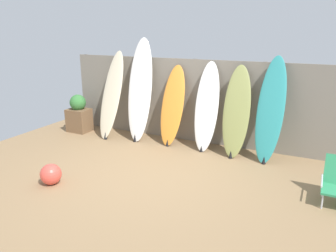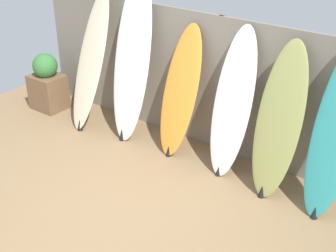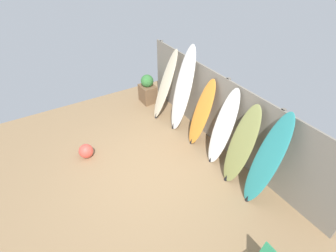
{
  "view_description": "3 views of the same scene",
  "coord_description": "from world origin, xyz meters",
  "px_view_note": "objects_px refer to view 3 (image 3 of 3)",
  "views": [
    {
      "loc": [
        2.54,
        -4.5,
        2.41
      ],
      "look_at": [
        0.15,
        0.42,
        0.78
      ],
      "focal_mm": 35.0,
      "sensor_mm": 36.0,
      "label": 1
    },
    {
      "loc": [
        2.84,
        -2.81,
        3.22
      ],
      "look_at": [
        0.34,
        0.5,
        1.04
      ],
      "focal_mm": 50.0,
      "sensor_mm": 36.0,
      "label": 2
    },
    {
      "loc": [
        3.7,
        -1.76,
        4.32
      ],
      "look_at": [
        -0.44,
        0.78,
        0.73
      ],
      "focal_mm": 28.0,
      "sensor_mm": 36.0,
      "label": 3
    }
  ],
  "objects_px": {
    "planter_box": "(148,90)",
    "surfboard_cream_0": "(165,86)",
    "surfboard_olive_4": "(241,146)",
    "surfboard_teal_5": "(267,161)",
    "beach_ball": "(86,151)",
    "surfboard_white_1": "(183,90)",
    "surfboard_orange_2": "(201,113)",
    "surfboard_white_3": "(223,128)"
  },
  "relations": [
    {
      "from": "surfboard_orange_2",
      "to": "surfboard_teal_5",
      "type": "height_order",
      "value": "surfboard_teal_5"
    },
    {
      "from": "surfboard_white_1",
      "to": "surfboard_teal_5",
      "type": "distance_m",
      "value": 2.81
    },
    {
      "from": "surfboard_olive_4",
      "to": "surfboard_teal_5",
      "type": "xyz_separation_m",
      "value": [
        0.63,
        0.01,
        0.1
      ]
    },
    {
      "from": "surfboard_teal_5",
      "to": "planter_box",
      "type": "distance_m",
      "value": 4.47
    },
    {
      "from": "surfboard_cream_0",
      "to": "surfboard_white_3",
      "type": "distance_m",
      "value": 2.24
    },
    {
      "from": "surfboard_orange_2",
      "to": "surfboard_white_3",
      "type": "height_order",
      "value": "surfboard_white_3"
    },
    {
      "from": "surfboard_white_3",
      "to": "beach_ball",
      "type": "height_order",
      "value": "surfboard_white_3"
    },
    {
      "from": "surfboard_white_1",
      "to": "surfboard_orange_2",
      "type": "distance_m",
      "value": 0.83
    },
    {
      "from": "surfboard_white_1",
      "to": "surfboard_olive_4",
      "type": "bearing_deg",
      "value": -1.04
    },
    {
      "from": "surfboard_white_1",
      "to": "surfboard_olive_4",
      "type": "height_order",
      "value": "surfboard_white_1"
    },
    {
      "from": "surfboard_cream_0",
      "to": "surfboard_white_3",
      "type": "relative_size",
      "value": 1.08
    },
    {
      "from": "surfboard_cream_0",
      "to": "surfboard_white_1",
      "type": "relative_size",
      "value": 0.87
    },
    {
      "from": "surfboard_teal_5",
      "to": "planter_box",
      "type": "relative_size",
      "value": 2.15
    },
    {
      "from": "surfboard_orange_2",
      "to": "surfboard_olive_4",
      "type": "distance_m",
      "value": 1.4
    },
    {
      "from": "surfboard_white_1",
      "to": "planter_box",
      "type": "relative_size",
      "value": 2.47
    },
    {
      "from": "surfboard_orange_2",
      "to": "surfboard_teal_5",
      "type": "xyz_separation_m",
      "value": [
        2.03,
        -0.06,
        0.14
      ]
    },
    {
      "from": "surfboard_teal_5",
      "to": "planter_box",
      "type": "bearing_deg",
      "value": -178.1
    },
    {
      "from": "surfboard_white_3",
      "to": "surfboard_olive_4",
      "type": "distance_m",
      "value": 0.63
    },
    {
      "from": "surfboard_white_1",
      "to": "surfboard_white_3",
      "type": "distance_m",
      "value": 1.56
    },
    {
      "from": "surfboard_white_3",
      "to": "surfboard_teal_5",
      "type": "relative_size",
      "value": 0.92
    },
    {
      "from": "surfboard_white_3",
      "to": "planter_box",
      "type": "xyz_separation_m",
      "value": [
        -3.17,
        -0.21,
        -0.47
      ]
    },
    {
      "from": "beach_ball",
      "to": "surfboard_white_1",
      "type": "bearing_deg",
      "value": 87.09
    },
    {
      "from": "surfboard_white_1",
      "to": "surfboard_teal_5",
      "type": "relative_size",
      "value": 1.15
    },
    {
      "from": "surfboard_orange_2",
      "to": "surfboard_teal_5",
      "type": "relative_size",
      "value": 0.86
    },
    {
      "from": "surfboard_orange_2",
      "to": "surfboard_olive_4",
      "type": "bearing_deg",
      "value": -2.85
    },
    {
      "from": "planter_box",
      "to": "surfboard_cream_0",
      "type": "bearing_deg",
      "value": 4.0
    },
    {
      "from": "surfboard_white_3",
      "to": "surfboard_orange_2",
      "type": "bearing_deg",
      "value": -179.98
    },
    {
      "from": "surfboard_olive_4",
      "to": "planter_box",
      "type": "relative_size",
      "value": 1.94
    },
    {
      "from": "surfboard_cream_0",
      "to": "planter_box",
      "type": "relative_size",
      "value": 2.14
    },
    {
      "from": "surfboard_cream_0",
      "to": "surfboard_olive_4",
      "type": "bearing_deg",
      "value": 1.47
    },
    {
      "from": "surfboard_cream_0",
      "to": "beach_ball",
      "type": "distance_m",
      "value": 2.69
    },
    {
      "from": "surfboard_white_1",
      "to": "surfboard_olive_4",
      "type": "xyz_separation_m",
      "value": [
        2.17,
        -0.04,
        -0.24
      ]
    },
    {
      "from": "surfboard_teal_5",
      "to": "planter_box",
      "type": "height_order",
      "value": "surfboard_teal_5"
    },
    {
      "from": "surfboard_olive_4",
      "to": "planter_box",
      "type": "bearing_deg",
      "value": -177.9
    },
    {
      "from": "surfboard_orange_2",
      "to": "planter_box",
      "type": "bearing_deg",
      "value": -175.04
    },
    {
      "from": "surfboard_white_1",
      "to": "surfboard_white_3",
      "type": "bearing_deg",
      "value": 1.13
    },
    {
      "from": "surfboard_orange_2",
      "to": "surfboard_white_3",
      "type": "relative_size",
      "value": 0.94
    },
    {
      "from": "surfboard_white_1",
      "to": "surfboard_orange_2",
      "type": "bearing_deg",
      "value": 2.22
    },
    {
      "from": "surfboard_olive_4",
      "to": "surfboard_orange_2",
      "type": "bearing_deg",
      "value": 177.15
    },
    {
      "from": "surfboard_teal_5",
      "to": "beach_ball",
      "type": "bearing_deg",
      "value": -138.53
    },
    {
      "from": "surfboard_teal_5",
      "to": "surfboard_orange_2",
      "type": "bearing_deg",
      "value": 178.25
    },
    {
      "from": "beach_ball",
      "to": "surfboard_teal_5",
      "type": "bearing_deg",
      "value": 41.47
    }
  ]
}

